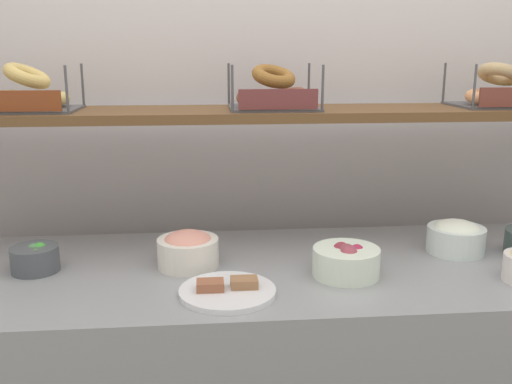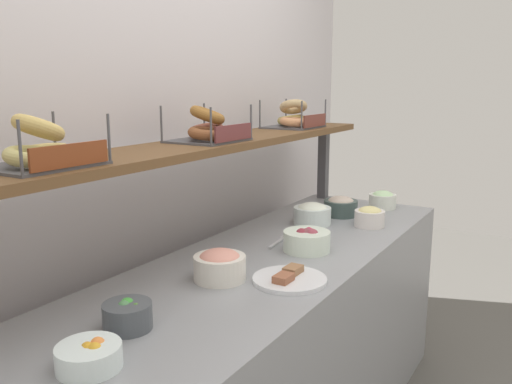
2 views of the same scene
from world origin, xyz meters
The scene contains 11 objects.
back_wall centered at (0.00, 0.55, 1.20)m, with size 3.56×0.06×2.40m, color silver.
upper_shelf centered at (0.00, 0.27, 1.26)m, with size 2.32×0.32×0.03m, color brown.
bowl_beet_salad centered at (0.16, -0.09, 0.89)m, with size 0.19×0.19×0.09m.
bowl_cream_cheese centered at (0.55, 0.07, 0.90)m, with size 0.18×0.18×0.10m.
bowl_lox_spread centered at (-0.28, 0.02, 0.90)m, with size 0.18×0.18×0.11m.
bowl_veggie_mix centered at (-0.71, 0.02, 0.89)m, with size 0.13×0.13×0.08m.
serving_plate_white centered at (-0.17, -0.19, 0.86)m, with size 0.25×0.25×0.04m.
serving_spoon_by_edge centered at (0.22, 0.06, 0.86)m, with size 0.18×0.04×0.01m.
bagel_basket_plain centered at (-0.76, 0.27, 1.33)m, with size 0.29×0.25×0.15m.
bagel_basket_cinnamon_raisin centered at (0.00, 0.26, 1.33)m, with size 0.28×0.25×0.14m.
bagel_basket_sesame centered at (0.75, 0.27, 1.33)m, with size 0.28×0.25×0.15m.
Camera 1 is at (-0.22, -1.57, 1.46)m, focal length 40.39 mm.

